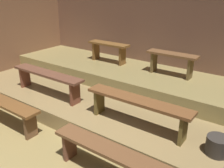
{
  "coord_description": "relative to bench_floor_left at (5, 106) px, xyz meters",
  "views": [
    {
      "loc": [
        2.59,
        -0.93,
        2.27
      ],
      "look_at": [
        -0.02,
        2.66,
        0.49
      ],
      "focal_mm": 39.75,
      "sensor_mm": 36.0,
      "label": 1
    }
  ],
  "objects": [
    {
      "name": "ground",
      "position": [
        1.1,
        1.02,
        -0.4
      ],
      "size": [
        6.77,
        4.92,
        0.08
      ],
      "primitive_type": "cube",
      "color": "olive"
    },
    {
      "name": "platform_lower",
      "position": [
        1.1,
        1.72,
        -0.21
      ],
      "size": [
        5.97,
        2.72,
        0.29
      ],
      "primitive_type": "cube",
      "color": "olive",
      "rests_on": "ground"
    },
    {
      "name": "bench_lower_left",
      "position": [
        0.11,
        0.86,
        0.29
      ],
      "size": [
        1.66,
        0.27,
        0.45
      ],
      "color": "brown",
      "rests_on": "platform_lower"
    },
    {
      "name": "bench_middle_right",
      "position": [
        1.88,
        2.53,
        0.55
      ],
      "size": [
        1.01,
        0.27,
        0.45
      ],
      "color": "brown",
      "rests_on": "platform_middle"
    },
    {
      "name": "bench_floor_right",
      "position": [
        2.2,
        0.0,
        0.0
      ],
      "size": [
        1.58,
        0.27,
        0.45
      ],
      "color": "brown",
      "rests_on": "ground"
    },
    {
      "name": "platform_middle",
      "position": [
        1.1,
        2.35,
        0.07
      ],
      "size": [
        5.97,
        1.44,
        0.29
      ],
      "primitive_type": "cube",
      "color": "olive",
      "rests_on": "platform_lower"
    },
    {
      "name": "pail_lower",
      "position": [
        3.24,
        0.88,
        0.05
      ],
      "size": [
        0.28,
        0.28,
        0.24
      ],
      "primitive_type": "cylinder",
      "color": "#332D28",
      "rests_on": "platform_lower"
    },
    {
      "name": "bench_middle_left",
      "position": [
        0.32,
        2.53,
        0.55
      ],
      "size": [
        1.01,
        0.27,
        0.45
      ],
      "color": "brown",
      "rests_on": "platform_middle"
    },
    {
      "name": "bench_lower_right",
      "position": [
        2.09,
        0.86,
        0.29
      ],
      "size": [
        1.66,
        0.27,
        0.45
      ],
      "color": "brown",
      "rests_on": "platform_lower"
    },
    {
      "name": "wall_back",
      "position": [
        1.1,
        3.11,
        0.88
      ],
      "size": [
        6.77,
        0.06,
        2.49
      ],
      "primitive_type": "cube",
      "color": "brown",
      "rests_on": "ground"
    },
    {
      "name": "bench_floor_left",
      "position": [
        0.0,
        0.0,
        0.0
      ],
      "size": [
        1.58,
        0.27,
        0.45
      ],
      "color": "brown",
      "rests_on": "ground"
    }
  ]
}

